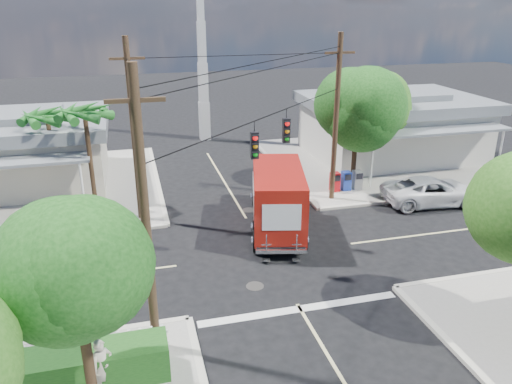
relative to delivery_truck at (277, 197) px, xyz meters
name	(u,v)px	position (x,y,z in m)	size (l,w,h in m)	color
ground	(268,254)	(-1.21, -2.60, -1.62)	(120.00, 120.00, 0.00)	black
sidewalk_ne	(376,161)	(9.67, 8.28, -1.55)	(14.12, 14.12, 0.14)	gray
sidewalk_nw	(38,190)	(-12.09, 8.28, -1.55)	(14.12, 14.12, 0.14)	gray
road_markings	(277,271)	(-1.21, -4.07, -1.61)	(32.00, 32.00, 0.01)	beige
building_ne	(392,125)	(11.29, 9.37, 0.70)	(11.80, 10.20, 4.50)	silver
building_nw	(16,149)	(-13.21, 9.87, 0.60)	(10.80, 10.20, 4.30)	beige
radio_tower	(203,67)	(-0.71, 17.40, 4.02)	(0.80, 0.80, 17.00)	silver
tree_sw_front	(75,274)	(-8.20, -10.14, 2.71)	(3.88, 3.78, 6.03)	#422D1C
tree_ne_front	(358,108)	(6.00, 4.16, 3.15)	(4.21, 4.14, 6.66)	#422D1C
tree_ne_back	(380,109)	(8.60, 6.36, 2.57)	(3.77, 3.66, 5.82)	#422D1C
palm_nw_front	(85,115)	(-8.71, 4.90, 3.42)	(3.01, 3.08, 5.59)	#422D1C
palm_nw_back	(47,118)	(-10.71, 6.40, 3.05)	(3.01, 3.08, 5.19)	#422D1C
utility_poles	(223,145)	(-2.80, -0.99, 3.06)	(12.00, 10.68, 9.00)	#473321
picket_fence	(68,353)	(-9.01, -8.20, -0.94)	(5.94, 0.06, 1.00)	silver
hedge_sw	(58,372)	(-9.21, -9.00, -0.93)	(6.20, 1.20, 1.10)	#174416
vending_boxes	(346,181)	(5.29, 3.60, -0.93)	(1.90, 0.50, 1.10)	red
delivery_truck	(277,197)	(0.00, 0.00, 0.00)	(3.86, 7.66, 3.19)	black
parked_car	(432,191)	(9.07, 0.77, -0.87)	(2.47, 5.35, 1.49)	silver
pedestrian	(103,367)	(-7.94, -9.49, -0.62)	(0.62, 0.41, 1.71)	beige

